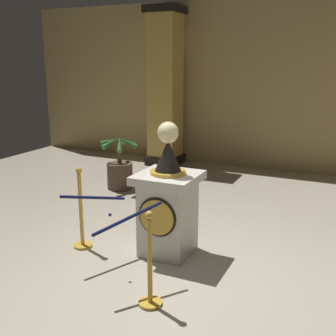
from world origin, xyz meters
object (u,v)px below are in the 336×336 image
stanchion_near (81,219)px  stanchion_far (150,273)px  pedestal_clock (168,204)px  potted_palm_left (120,170)px

stanchion_near → stanchion_far: bearing=-29.7°
pedestal_clock → potted_palm_left: size_ratio=1.57×
pedestal_clock → potted_palm_left: (-2.00, 2.11, -0.30)m
stanchion_near → stanchion_far: (1.42, -0.81, -0.04)m
pedestal_clock → stanchion_far: bearing=-73.4°
stanchion_far → stanchion_near: bearing=150.3°
potted_palm_left → pedestal_clock: bearing=-46.6°
stanchion_far → potted_palm_left: (-2.33, 3.24, 0.01)m
stanchion_near → potted_palm_left: stanchion_near is taller
pedestal_clock → stanchion_near: 1.16m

